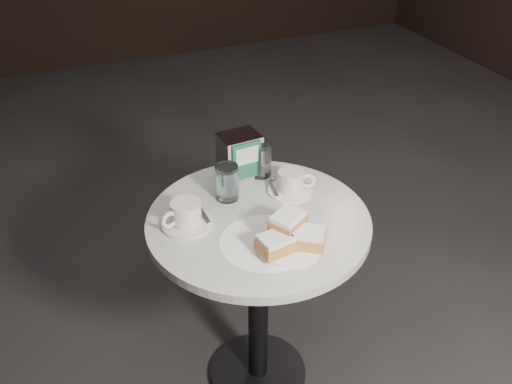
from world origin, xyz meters
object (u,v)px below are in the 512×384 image
(water_glass_right, at_px, (260,159))
(coffee_cup_right, at_px, (291,183))
(cafe_table, at_px, (258,266))
(coffee_cup_left, at_px, (186,216))
(napkin_dispenser, at_px, (240,155))
(water_glass_left, at_px, (227,183))
(beignet_plate, at_px, (290,238))

(water_glass_right, bearing_deg, coffee_cup_right, -70.81)
(cafe_table, bearing_deg, water_glass_right, 65.62)
(coffee_cup_left, xyz_separation_m, napkin_dispenser, (0.26, 0.21, 0.04))
(coffee_cup_left, bearing_deg, napkin_dispenser, 22.09)
(coffee_cup_left, height_order, water_glass_right, water_glass_right)
(water_glass_right, xyz_separation_m, napkin_dispenser, (-0.07, 0.03, 0.02))
(coffee_cup_right, distance_m, water_glass_left, 0.21)
(cafe_table, height_order, coffee_cup_left, coffee_cup_left)
(water_glass_left, distance_m, napkin_dispenser, 0.15)
(cafe_table, xyz_separation_m, water_glass_right, (0.11, 0.24, 0.26))
(water_glass_left, bearing_deg, beignet_plate, -76.00)
(cafe_table, bearing_deg, coffee_cup_left, 166.64)
(beignet_plate, relative_size, water_glass_left, 1.84)
(cafe_table, xyz_separation_m, napkin_dispenser, (0.04, 0.26, 0.28))
(water_glass_left, bearing_deg, cafe_table, -70.66)
(coffee_cup_left, xyz_separation_m, coffee_cup_right, (0.37, 0.04, -0.00))
(coffee_cup_right, height_order, napkin_dispenser, napkin_dispenser)
(coffee_cup_left, distance_m, water_glass_left, 0.19)
(cafe_table, bearing_deg, water_glass_left, 109.34)
(coffee_cup_right, relative_size, napkin_dispenser, 1.27)
(water_glass_left, bearing_deg, napkin_dispenser, 52.46)
(cafe_table, distance_m, water_glass_left, 0.30)
(napkin_dispenser, bearing_deg, coffee_cup_right, -60.17)
(coffee_cup_right, relative_size, water_glass_left, 1.61)
(beignet_plate, xyz_separation_m, coffee_cup_left, (-0.24, 0.22, 0.00))
(beignet_plate, distance_m, coffee_cup_right, 0.29)
(cafe_table, distance_m, coffee_cup_right, 0.29)
(coffee_cup_right, bearing_deg, cafe_table, -126.12)
(water_glass_right, bearing_deg, napkin_dispenser, 158.76)
(water_glass_left, xyz_separation_m, water_glass_right, (0.16, 0.09, 0.00))
(beignet_plate, relative_size, coffee_cup_right, 1.15)
(coffee_cup_left, bearing_deg, beignet_plate, -58.90)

